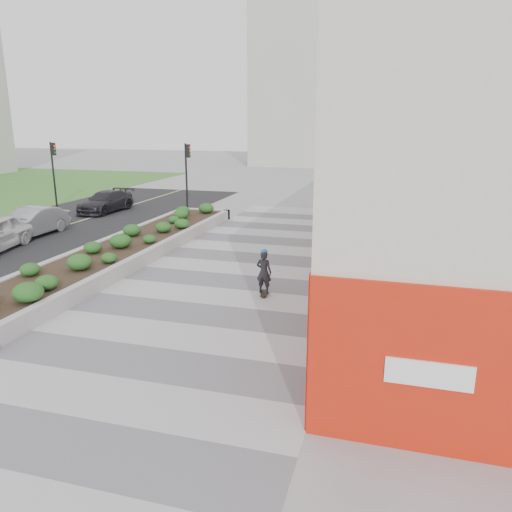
# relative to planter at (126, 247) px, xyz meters

# --- Properties ---
(ground) EXTENTS (160.00, 160.00, 0.00)m
(ground) POSITION_rel_planter_xyz_m (5.50, -7.00, -0.42)
(ground) COLOR gray
(ground) RESTS_ON ground
(walkway) EXTENTS (8.00, 36.00, 0.01)m
(walkway) POSITION_rel_planter_xyz_m (5.50, -4.00, -0.41)
(walkway) COLOR #A8A8AD
(walkway) RESTS_ON ground
(building) EXTENTS (6.04, 24.08, 8.00)m
(building) POSITION_rel_planter_xyz_m (12.48, 1.98, 3.56)
(building) COLOR beige
(building) RESTS_ON ground
(planter) EXTENTS (3.00, 18.00, 0.90)m
(planter) POSITION_rel_planter_xyz_m (0.00, 0.00, 0.00)
(planter) COLOR #9E9EA0
(planter) RESTS_ON ground
(traffic_signal_near) EXTENTS (0.33, 0.28, 4.20)m
(traffic_signal_near) POSITION_rel_planter_xyz_m (-1.73, 10.50, 2.34)
(traffic_signal_near) COLOR black
(traffic_signal_near) RESTS_ON ground
(traffic_signal_far) EXTENTS (0.33, 0.28, 4.20)m
(traffic_signal_far) POSITION_rel_planter_xyz_m (-10.93, 10.00, 2.34)
(traffic_signal_far) COLOR black
(traffic_signal_far) RESTS_ON ground
(distant_bldg_north_l) EXTENTS (16.00, 12.00, 20.00)m
(distant_bldg_north_l) POSITION_rel_planter_xyz_m (0.50, 48.00, 9.58)
(distant_bldg_north_l) COLOR #ADAAA3
(distant_bldg_north_l) RESTS_ON ground
(distant_bldg_north_r) EXTENTS (14.00, 10.00, 24.00)m
(distant_bldg_north_r) POSITION_rel_planter_xyz_m (20.50, 53.00, 11.58)
(distant_bldg_north_r) COLOR #ADAAA3
(distant_bldg_north_r) RESTS_ON ground
(manhole_cover) EXTENTS (0.44, 0.44, 0.01)m
(manhole_cover) POSITION_rel_planter_xyz_m (6.00, -4.00, -0.42)
(manhole_cover) COLOR #595654
(manhole_cover) RESTS_ON ground
(skateboarder) EXTENTS (0.55, 0.75, 1.56)m
(skateboarder) POSITION_rel_planter_xyz_m (6.81, -3.07, 0.37)
(skateboarder) COLOR beige
(skateboarder) RESTS_ON ground
(car_silver) EXTENTS (1.48, 4.22, 1.39)m
(car_silver) POSITION_rel_planter_xyz_m (-6.42, 2.11, 0.28)
(car_silver) COLOR #929599
(car_silver) RESTS_ON ground
(car_dark) EXTENTS (1.98, 4.48, 1.28)m
(car_dark) POSITION_rel_planter_xyz_m (-6.73, 9.16, 0.22)
(car_dark) COLOR black
(car_dark) RESTS_ON ground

